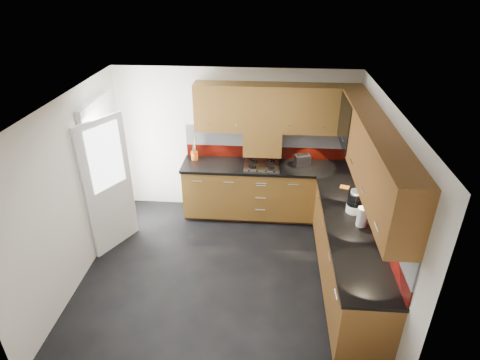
# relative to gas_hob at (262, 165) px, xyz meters

# --- Properties ---
(room) EXTENTS (4.00, 3.80, 2.64)m
(room) POSITION_rel_gas_hob_xyz_m (-0.45, -1.47, 0.54)
(room) COLOR black
(base_cabinets) EXTENTS (2.70, 3.20, 0.95)m
(base_cabinets) POSITION_rel_gas_hob_xyz_m (0.62, -0.75, -0.52)
(base_cabinets) COLOR brown
(base_cabinets) RESTS_ON room
(countertop) EXTENTS (2.72, 3.22, 0.04)m
(countertop) POSITION_rel_gas_hob_xyz_m (0.60, -0.77, -0.03)
(countertop) COLOR black
(countertop) RESTS_ON base_cabinets
(backsplash) EXTENTS (2.70, 3.20, 0.54)m
(backsplash) POSITION_rel_gas_hob_xyz_m (0.83, -0.54, 0.26)
(backsplash) COLOR #661009
(backsplash) RESTS_ON countertop
(upper_cabinets) EXTENTS (2.50, 3.20, 0.72)m
(upper_cabinets) POSITION_rel_gas_hob_xyz_m (0.78, -0.69, 0.88)
(upper_cabinets) COLOR brown
(upper_cabinets) RESTS_ON room
(extractor_hood) EXTENTS (0.60, 0.33, 0.40)m
(extractor_hood) POSITION_rel_gas_hob_xyz_m (0.00, 0.17, 0.33)
(extractor_hood) COLOR brown
(extractor_hood) RESTS_ON room
(glass_cabinet) EXTENTS (0.32, 0.80, 0.66)m
(glass_cabinet) POSITION_rel_gas_hob_xyz_m (1.26, -0.40, 0.91)
(glass_cabinet) COLOR black
(glass_cabinet) RESTS_ON room
(back_door) EXTENTS (0.42, 1.19, 2.04)m
(back_door) POSITION_rel_gas_hob_xyz_m (-2.23, -0.72, 0.08)
(back_door) COLOR white
(back_door) RESTS_ON room
(gas_hob) EXTENTS (0.56, 0.49, 0.04)m
(gas_hob) POSITION_rel_gas_hob_xyz_m (0.00, 0.00, 0.00)
(gas_hob) COLOR silver
(gas_hob) RESTS_ON countertop
(utensil_pot) EXTENTS (0.11, 0.11, 0.40)m
(utensil_pot) POSITION_rel_gas_hob_xyz_m (-1.10, 0.16, 0.08)
(utensil_pot) COLOR orange
(utensil_pot) RESTS_ON countertop
(toaster) EXTENTS (0.27, 0.22, 0.18)m
(toaster) POSITION_rel_gas_hob_xyz_m (0.64, 0.10, 0.07)
(toaster) COLOR silver
(toaster) RESTS_ON countertop
(food_processor) EXTENTS (0.19, 0.19, 0.32)m
(food_processor) POSITION_rel_gas_hob_xyz_m (1.21, -1.23, 0.13)
(food_processor) COLOR white
(food_processor) RESTS_ON countertop
(paper_towel) EXTENTS (0.14, 0.14, 0.25)m
(paper_towel) POSITION_rel_gas_hob_xyz_m (1.25, -1.54, 0.11)
(paper_towel) COLOR white
(paper_towel) RESTS_ON countertop
(orange_cloth) EXTENTS (0.15, 0.14, 0.01)m
(orange_cloth) POSITION_rel_gas_hob_xyz_m (1.20, -0.60, -0.01)
(orange_cloth) COLOR orange
(orange_cloth) RESTS_ON countertop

